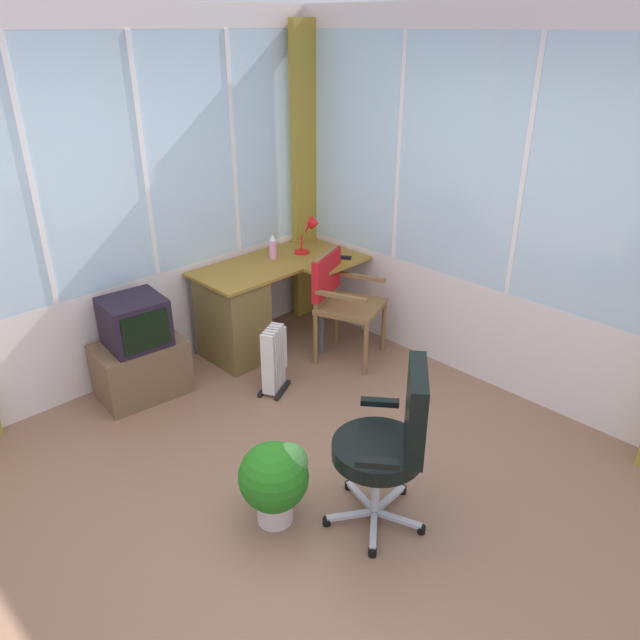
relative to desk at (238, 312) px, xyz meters
name	(u,v)px	position (x,y,z in m)	size (l,w,h in m)	color
ground	(307,520)	(-0.91, -1.79, -0.43)	(5.04, 5.25, 0.06)	#87614A
north_window_panel	(96,213)	(-0.91, 0.37, 0.95)	(4.04, 0.07, 2.71)	silver
east_window_panel	(520,217)	(1.14, -1.79, 0.95)	(0.07, 4.25, 2.71)	silver
curtain_corner	(306,179)	(1.01, 0.24, 0.90)	(0.29, 0.07, 2.61)	olive
desk	(238,312)	(0.00, 0.00, 0.00)	(1.39, 0.83, 0.74)	olive
desk_lamp	(312,230)	(0.80, -0.06, 0.55)	(0.22, 0.19, 0.33)	red
tv_remote	(342,257)	(0.87, -0.36, 0.35)	(0.04, 0.15, 0.02)	black
spray_bottle	(273,247)	(0.45, 0.07, 0.44)	(0.06, 0.06, 0.22)	pink
wooden_armchair	(337,291)	(0.59, -0.57, 0.18)	(0.62, 0.63, 0.90)	brown
office_chair	(393,437)	(-0.59, -2.12, 0.17)	(0.61, 0.61, 0.99)	#B7B7BF
tv_on_stand	(139,353)	(-0.90, 0.04, -0.05)	(0.68, 0.51, 0.79)	brown
space_heater	(275,358)	(-0.14, -0.62, -0.13)	(0.33, 0.27, 0.53)	silver
potted_plant	(276,478)	(-1.05, -1.68, -0.10)	(0.40, 0.40, 0.51)	beige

